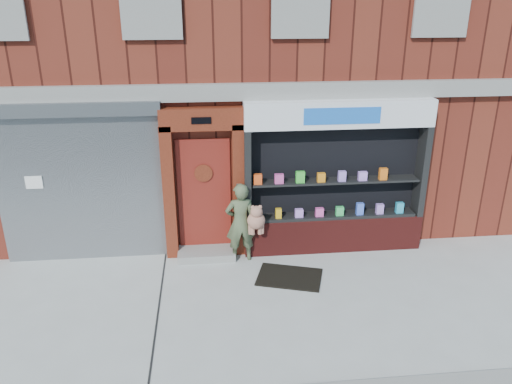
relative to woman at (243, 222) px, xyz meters
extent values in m
plane|color=#9E9E99|center=(0.05, -1.54, -0.79)|extent=(80.00, 80.00, 0.00)
cube|color=#591D14|center=(0.05, 4.46, 3.21)|extent=(12.00, 8.00, 8.00)
cube|color=gray|center=(0.05, 0.38, 2.36)|extent=(12.00, 0.16, 0.30)
cube|color=gray|center=(-2.95, 0.40, 0.61)|extent=(3.00, 0.10, 2.80)
cube|color=slate|center=(-2.95, 0.34, 2.13)|extent=(3.10, 0.30, 0.24)
cube|color=white|center=(-3.75, 0.34, 0.81)|extent=(0.30, 0.01, 0.24)
cube|color=#4F190D|center=(-1.35, 0.32, 0.51)|extent=(0.22, 0.28, 2.60)
cube|color=#4F190D|center=(-0.05, 0.32, 0.51)|extent=(0.22, 0.28, 2.60)
cube|color=#4F190D|center=(-0.70, 0.32, 1.91)|extent=(1.50, 0.28, 0.40)
cube|color=black|center=(-0.70, 0.17, 1.91)|extent=(0.35, 0.01, 0.12)
cube|color=maroon|center=(-0.70, 0.43, 0.41)|extent=(1.00, 0.06, 2.20)
cylinder|color=black|center=(-0.70, 0.39, 0.86)|extent=(0.28, 0.02, 0.28)
cylinder|color=#4F190D|center=(-0.70, 0.38, 0.86)|extent=(0.34, 0.02, 0.34)
cube|color=gray|center=(-0.70, 0.16, -0.72)|extent=(1.10, 0.55, 0.15)
cube|color=slate|center=(-0.05, 0.17, 0.61)|extent=(0.10, 0.02, 0.18)
cube|color=#5B1815|center=(1.80, 0.26, -0.44)|extent=(3.50, 0.40, 0.70)
cube|color=black|center=(0.11, 0.26, 0.81)|extent=(0.12, 0.40, 1.80)
cube|color=black|center=(3.49, 0.26, 0.81)|extent=(0.12, 0.40, 1.80)
cube|color=black|center=(1.80, 0.45, 0.81)|extent=(3.30, 0.03, 1.80)
cube|color=black|center=(1.80, 0.26, -0.06)|extent=(3.20, 0.36, 0.06)
cube|color=black|center=(1.80, 0.26, 0.66)|extent=(3.20, 0.36, 0.04)
cube|color=white|center=(1.80, 0.26, 1.96)|extent=(3.50, 0.40, 0.50)
cube|color=#1755B3|center=(1.80, 0.06, 1.96)|extent=(1.40, 0.01, 0.30)
cube|color=yellow|center=(0.30, 0.18, 0.05)|extent=(0.16, 0.09, 0.16)
cube|color=gold|center=(0.70, 0.18, 0.06)|extent=(0.11, 0.09, 0.19)
cube|color=#BE82EB|center=(1.10, 0.18, 0.05)|extent=(0.15, 0.09, 0.16)
cube|color=#E64CA7|center=(1.50, 0.18, 0.05)|extent=(0.15, 0.09, 0.17)
cube|color=#37C15C|center=(1.90, 0.18, 0.06)|extent=(0.15, 0.09, 0.18)
cube|color=#4265E3|center=(2.30, 0.18, 0.09)|extent=(0.14, 0.09, 0.24)
cube|color=#AA7ADC|center=(2.70, 0.18, 0.07)|extent=(0.14, 0.09, 0.20)
cube|color=#269BC2|center=(3.10, 0.18, 0.08)|extent=(0.14, 0.09, 0.21)
cube|color=#F9521A|center=(0.30, 0.18, 0.78)|extent=(0.15, 0.09, 0.19)
cube|color=#D54798|center=(0.70, 0.18, 0.77)|extent=(0.17, 0.09, 0.18)
cube|color=green|center=(1.10, 0.18, 0.79)|extent=(0.16, 0.09, 0.22)
cube|color=orange|center=(1.50, 0.18, 0.77)|extent=(0.15, 0.09, 0.17)
cube|color=#A880E7|center=(1.90, 0.18, 0.78)|extent=(0.14, 0.09, 0.20)
cube|color=#C389F6|center=(2.30, 0.18, 0.76)|extent=(0.16, 0.09, 0.17)
cube|color=orange|center=(2.70, 0.18, 0.79)|extent=(0.15, 0.09, 0.23)
imported|color=#4C583A|center=(-0.04, 0.01, -0.01)|extent=(0.59, 0.42, 1.55)
sphere|color=#9E644F|center=(0.25, -0.07, 0.05)|extent=(0.34, 0.34, 0.34)
sphere|color=#9E644F|center=(0.25, -0.12, 0.25)|extent=(0.22, 0.22, 0.22)
sphere|color=#9E644F|center=(0.18, -0.12, 0.34)|extent=(0.08, 0.08, 0.08)
sphere|color=#9E644F|center=(0.31, -0.12, 0.34)|extent=(0.08, 0.08, 0.08)
cylinder|color=#9E644F|center=(0.13, -0.07, -0.12)|extent=(0.08, 0.08, 0.20)
cylinder|color=#9E644F|center=(0.36, -0.07, -0.12)|extent=(0.08, 0.08, 0.20)
cylinder|color=#9E644F|center=(0.18, -0.09, -0.12)|extent=(0.08, 0.08, 0.20)
cylinder|color=#9E644F|center=(0.31, -0.09, -0.12)|extent=(0.08, 0.08, 0.20)
cube|color=black|center=(0.78, -0.77, -0.78)|extent=(1.32, 1.09, 0.03)
camera|label=1|loc=(-0.63, -8.47, 3.92)|focal=35.00mm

